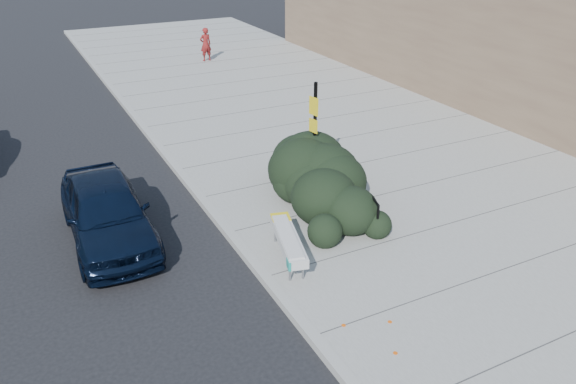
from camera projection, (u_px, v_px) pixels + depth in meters
name	position (u px, v px, depth m)	size (l,w,h in m)	color
ground	(267.00, 283.00, 11.51)	(120.00, 120.00, 0.00)	black
sidewalk_near	(360.00, 150.00, 17.74)	(11.20, 50.00, 0.15)	gray
curb_near	(190.00, 185.00, 15.46)	(0.22, 50.00, 0.17)	#9E9E99
bench	(288.00, 240.00, 11.81)	(0.92, 2.05, 0.61)	gray
bike_rack	(373.00, 213.00, 12.76)	(0.20, 0.60, 0.89)	black
sign_post	(314.00, 130.00, 14.46)	(0.14, 0.33, 2.89)	black
hedge	(322.00, 169.00, 14.16)	(2.26, 4.52, 1.70)	black
sedan_navy	(107.00, 212.00, 12.70)	(1.75, 4.34, 1.48)	black
pedestrian	(206.00, 44.00, 27.80)	(0.59, 0.39, 1.62)	maroon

